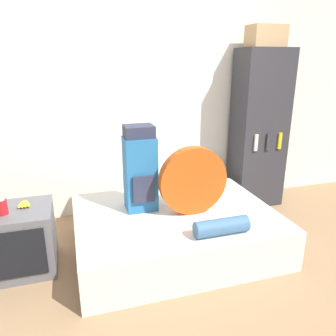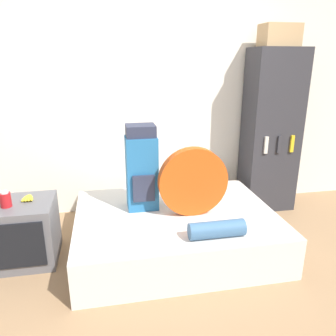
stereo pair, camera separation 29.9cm
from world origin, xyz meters
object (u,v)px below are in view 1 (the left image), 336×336
television (20,240)px  canister (1,207)px  sleeping_roll (221,227)px  cardboard_box (266,36)px  bookshelf (259,130)px  backpack (140,170)px  tent_bag (193,181)px

television → canister: 0.37m
sleeping_roll → canister: size_ratio=3.31×
cardboard_box → bookshelf: bearing=7.7°
canister → television: bearing=29.8°
sleeping_roll → canister: canister is taller
bookshelf → cardboard_box: cardboard_box is taller
television → cardboard_box: bearing=14.3°
backpack → television: 1.22m
sleeping_roll → bookshelf: size_ratio=0.24×
cardboard_box → tent_bag: bearing=-145.0°
tent_bag → canister: 1.64m
bookshelf → cardboard_box: 1.07m
sleeping_roll → cardboard_box: (1.08, 1.27, 1.57)m
sleeping_roll → cardboard_box: bearing=49.7°
canister → cardboard_box: 3.22m
bookshelf → canister: bearing=-165.2°
backpack → tent_bag: bearing=-28.1°
tent_bag → sleeping_roll: 0.53m
canister → backpack: bearing=7.9°
sleeping_roll → backpack: bearing=127.2°
canister → bookshelf: bookshelf is taller
tent_bag → cardboard_box: bearing=35.0°
sleeping_roll → television: 1.74m
television → sleeping_roll: bearing=-19.7°
sleeping_roll → cardboard_box: cardboard_box is taller
television → bookshelf: 2.89m
backpack → cardboard_box: size_ratio=2.01×
tent_bag → bookshelf: bearing=34.7°
cardboard_box → sleeping_roll: bearing=-130.3°
sleeping_roll → canister: (-1.72, 0.53, 0.18)m
television → canister: bearing=-150.2°
bookshelf → television: bearing=-165.7°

